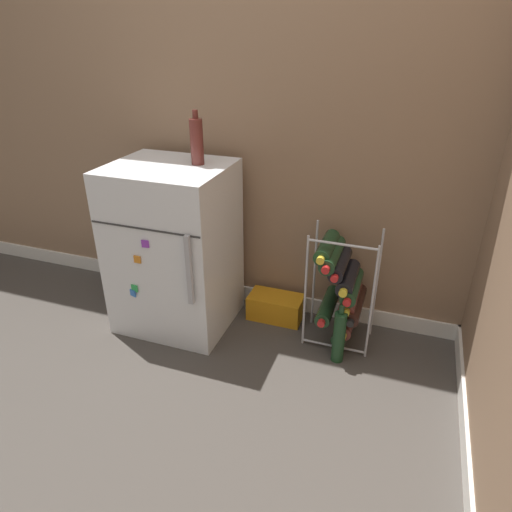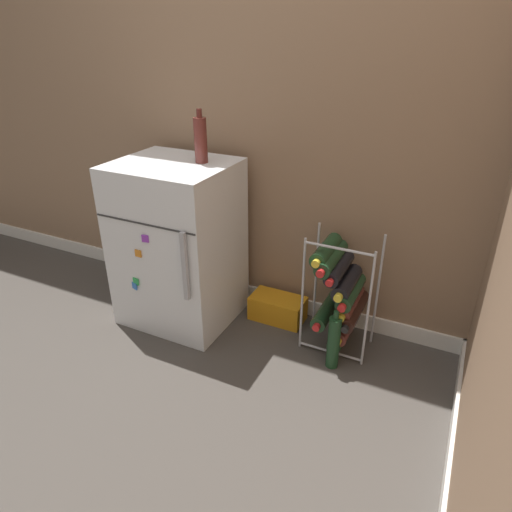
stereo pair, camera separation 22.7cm
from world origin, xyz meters
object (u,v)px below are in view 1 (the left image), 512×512
at_px(soda_box, 276,307).
at_px(fridge_top_bottle, 197,141).
at_px(mini_fridge, 175,248).
at_px(wine_rack, 342,288).
at_px(loose_bottle_floor, 339,336).

distance_m(soda_box, fridge_top_bottle, 0.99).
bearing_deg(mini_fridge, wine_rack, 6.75).
height_order(mini_fridge, wine_rack, mini_fridge).
xyz_separation_m(mini_fridge, loose_bottle_floor, (0.89, -0.06, -0.30)).
distance_m(wine_rack, fridge_top_bottle, 1.00).
bearing_deg(soda_box, fridge_top_bottle, -163.10).
xyz_separation_m(soda_box, loose_bottle_floor, (0.39, -0.25, 0.07)).
height_order(wine_rack, soda_box, wine_rack).
relative_size(soda_box, loose_bottle_floor, 0.95).
bearing_deg(wine_rack, soda_box, 167.55).
relative_size(mini_fridge, soda_box, 2.94).
bearing_deg(loose_bottle_floor, soda_box, 147.78).
bearing_deg(loose_bottle_floor, fridge_top_bottle, 170.02).
xyz_separation_m(fridge_top_bottle, loose_bottle_floor, (0.76, -0.13, -0.84)).
relative_size(mini_fridge, loose_bottle_floor, 2.80).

